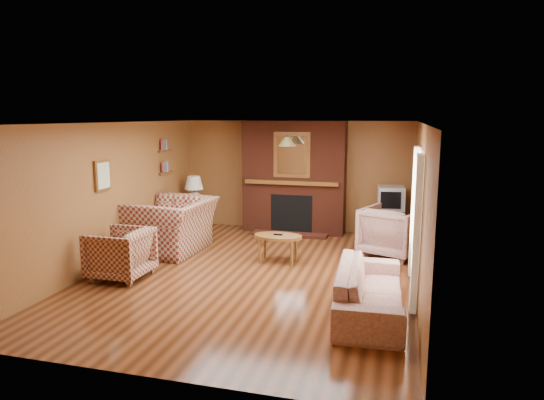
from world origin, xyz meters
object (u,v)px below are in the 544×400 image
(floral_sofa, at_px, (370,289))
(crt_tv, at_px, (391,198))
(table_lamp, at_px, (194,190))
(fireplace, at_px, (294,178))
(coffee_table, at_px, (278,239))
(plaid_armchair, at_px, (120,254))
(plaid_loveseat, at_px, (172,226))
(floral_armchair, at_px, (391,231))
(side_table, at_px, (195,219))
(tv_stand, at_px, (390,225))

(floral_sofa, xyz_separation_m, crt_tv, (0.15, 3.87, 0.56))
(floral_sofa, relative_size, table_lamp, 3.15)
(fireplace, distance_m, coffee_table, 2.39)
(plaid_armchair, bearing_deg, crt_tv, 131.51)
(plaid_armchair, bearing_deg, plaid_loveseat, 176.58)
(coffee_table, height_order, table_lamp, table_lamp)
(plaid_armchair, distance_m, table_lamp, 3.22)
(floral_armchair, height_order, table_lamp, table_lamp)
(coffee_table, bearing_deg, floral_sofa, -47.14)
(coffee_table, distance_m, crt_tv, 2.79)
(side_table, relative_size, table_lamp, 0.84)
(plaid_loveseat, height_order, floral_armchair, plaid_loveseat)
(plaid_armchair, bearing_deg, tv_stand, 131.55)
(table_lamp, bearing_deg, crt_tv, 4.74)
(fireplace, height_order, crt_tv, fireplace)
(fireplace, xyz_separation_m, tv_stand, (2.05, -0.18, -0.87))
(floral_sofa, distance_m, coffee_table, 2.47)
(plaid_loveseat, bearing_deg, tv_stand, 118.71)
(floral_sofa, xyz_separation_m, table_lamp, (-4.00, 3.53, 0.62))
(plaid_loveseat, xyz_separation_m, plaid_armchair, (-0.10, -1.58, -0.10))
(side_table, bearing_deg, coffee_table, -36.50)
(coffee_table, xyz_separation_m, side_table, (-2.32, 1.72, -0.14))
(floral_armchair, xyz_separation_m, coffee_table, (-1.88, -0.91, -0.03))
(side_table, bearing_deg, plaid_armchair, -87.29)
(table_lamp, xyz_separation_m, crt_tv, (4.15, 0.34, -0.06))
(floral_sofa, height_order, crt_tv, crt_tv)
(plaid_loveseat, bearing_deg, plaid_armchair, -1.36)
(fireplace, bearing_deg, plaid_armchair, -117.76)
(side_table, distance_m, table_lamp, 0.65)
(floral_sofa, xyz_separation_m, floral_armchair, (0.20, 2.72, 0.14))
(floral_sofa, height_order, floral_armchair, floral_armchair)
(fireplace, relative_size, tv_stand, 3.82)
(plaid_loveseat, relative_size, floral_armchair, 1.54)
(plaid_armchair, xyz_separation_m, side_table, (-0.15, 3.17, -0.11))
(side_table, xyz_separation_m, tv_stand, (4.15, 0.35, 0.04))
(coffee_table, xyz_separation_m, crt_tv, (1.83, 2.06, 0.45))
(fireplace, xyz_separation_m, floral_sofa, (1.90, -4.06, -0.88))
(tv_stand, bearing_deg, fireplace, 171.23)
(floral_sofa, relative_size, floral_armchair, 2.12)
(crt_tv, bearing_deg, floral_sofa, -92.22)
(plaid_armchair, relative_size, coffee_table, 1.03)
(plaid_armchair, bearing_deg, floral_armchair, 120.47)
(tv_stand, height_order, crt_tv, crt_tv)
(plaid_armchair, bearing_deg, side_table, -177.09)
(coffee_table, relative_size, table_lamp, 1.27)
(floral_armchair, bearing_deg, coffee_table, 47.54)
(floral_armchair, height_order, tv_stand, floral_armchair)
(fireplace, distance_m, floral_sofa, 4.57)
(plaid_armchair, bearing_deg, table_lamp, -177.09)
(plaid_loveseat, distance_m, floral_armchair, 4.03)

